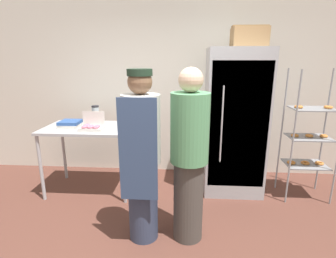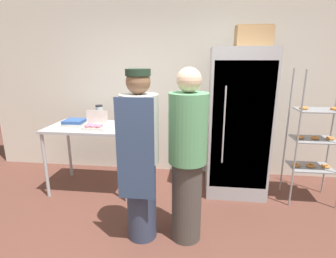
# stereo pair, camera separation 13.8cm
# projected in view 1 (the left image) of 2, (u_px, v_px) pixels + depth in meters

# --- Properties ---
(back_wall) EXTENTS (6.40, 0.12, 3.09)m
(back_wall) POSITION_uv_depth(u_px,v_px,m) (175.00, 78.00, 4.14)
(back_wall) COLOR silver
(back_wall) RESTS_ON ground_plane
(refrigerator) EXTENTS (0.79, 0.69, 1.98)m
(refrigerator) POSITION_uv_depth(u_px,v_px,m) (234.00, 123.00, 3.59)
(refrigerator) COLOR #ADAFB5
(refrigerator) RESTS_ON ground_plane
(baking_rack) EXTENTS (0.59, 0.43, 1.72)m
(baking_rack) POSITION_uv_depth(u_px,v_px,m) (309.00, 137.00, 3.43)
(baking_rack) COLOR #93969B
(baking_rack) RESTS_ON ground_plane
(prep_counter) EXTENTS (1.18, 0.75, 0.94)m
(prep_counter) POSITION_uv_depth(u_px,v_px,m) (89.00, 134.00, 3.61)
(prep_counter) COLOR #ADAFB5
(prep_counter) RESTS_ON ground_plane
(donut_box) EXTENTS (0.30, 0.20, 0.24)m
(donut_box) POSITION_uv_depth(u_px,v_px,m) (91.00, 127.00, 3.36)
(donut_box) COLOR silver
(donut_box) RESTS_ON prep_counter
(blender_pitcher) EXTENTS (0.12, 0.12, 0.28)m
(blender_pitcher) POSITION_uv_depth(u_px,v_px,m) (96.00, 117.00, 3.61)
(blender_pitcher) COLOR black
(blender_pitcher) RESTS_ON prep_counter
(binder_stack) EXTENTS (0.27, 0.27, 0.09)m
(binder_stack) POSITION_uv_depth(u_px,v_px,m) (70.00, 124.00, 3.56)
(binder_stack) COLOR silver
(binder_stack) RESTS_ON prep_counter
(cardboard_storage_box) EXTENTS (0.44, 0.34, 0.27)m
(cardboard_storage_box) POSITION_uv_depth(u_px,v_px,m) (249.00, 37.00, 3.35)
(cardboard_storage_box) COLOR #A87F51
(cardboard_storage_box) RESTS_ON refrigerator
(person_baker) EXTENTS (0.37, 0.39, 1.75)m
(person_baker) POSITION_uv_depth(u_px,v_px,m) (142.00, 156.00, 2.56)
(person_baker) COLOR #333D56
(person_baker) RESTS_ON ground_plane
(person_customer) EXTENTS (0.37, 0.37, 1.76)m
(person_customer) POSITION_uv_depth(u_px,v_px,m) (189.00, 157.00, 2.57)
(person_customer) COLOR #47423D
(person_customer) RESTS_ON ground_plane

